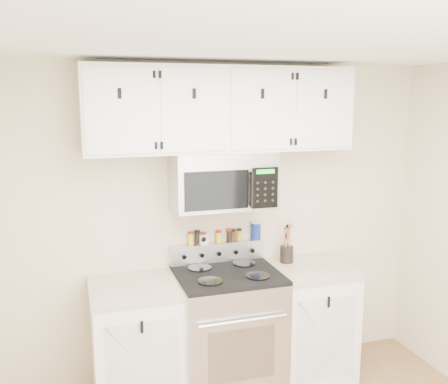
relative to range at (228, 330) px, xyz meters
name	(u,v)px	position (x,y,z in m)	size (l,w,h in m)	color
back_wall	(216,223)	(0.00, 0.32, 0.76)	(3.50, 0.01, 2.50)	beige
ceiling	(332,34)	(0.00, -1.43, 2.01)	(3.50, 3.50, 0.01)	white
range	(228,330)	(0.00, 0.00, 0.00)	(0.76, 0.65, 1.10)	#B7B7BA
base_cabinet_left	(137,345)	(-0.69, 0.02, -0.03)	(0.64, 0.62, 0.92)	white
base_cabinet_right	(308,320)	(0.69, 0.02, -0.03)	(0.64, 0.62, 0.92)	white
microwave	(223,180)	(0.00, 0.13, 1.14)	(0.76, 0.44, 0.42)	#9E9EA3
upper_cabinets	(222,109)	(0.00, 0.15, 1.66)	(2.00, 0.35, 0.62)	white
utensil_crock	(287,253)	(0.55, 0.17, 0.51)	(0.11, 0.11, 0.31)	black
kitchen_timer	(203,239)	(-0.12, 0.28, 0.65)	(0.07, 0.06, 0.08)	silver
salt_canister	(256,231)	(0.33, 0.28, 0.69)	(0.08, 0.08, 0.15)	navy
spice_jar_0	(191,238)	(-0.21, 0.28, 0.67)	(0.04, 0.04, 0.11)	yellow
spice_jar_1	(197,237)	(-0.16, 0.28, 0.67)	(0.04, 0.04, 0.11)	black
spice_jar_2	(204,238)	(-0.11, 0.28, 0.66)	(0.04, 0.04, 0.10)	#39230D
spice_jar_3	(219,237)	(0.01, 0.28, 0.66)	(0.05, 0.05, 0.10)	yellow
spice_jar_4	(229,235)	(0.10, 0.28, 0.67)	(0.04, 0.04, 0.10)	black
spice_jar_5	(233,235)	(0.13, 0.28, 0.66)	(0.04, 0.04, 0.10)	#42280F
spice_jar_6	(239,235)	(0.19, 0.28, 0.66)	(0.04, 0.04, 0.10)	gold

